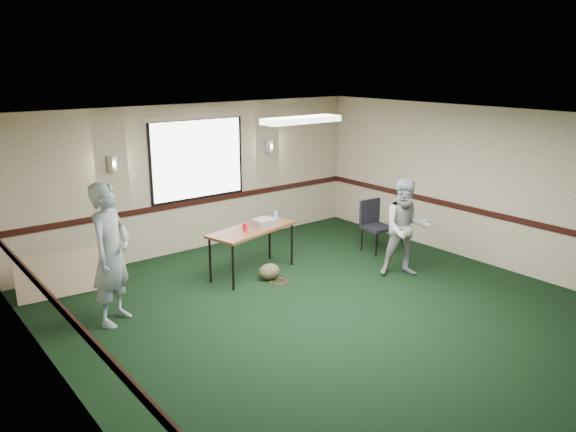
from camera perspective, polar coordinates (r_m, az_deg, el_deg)
ground at (r=7.84m, az=5.98°, el=-10.50°), size 8.00×8.00×0.00m
room_shell at (r=8.89m, az=-3.29°, el=3.47°), size 8.00×8.02×8.00m
folding_table at (r=9.21m, az=-3.65°, el=-1.56°), size 1.68×0.97×0.79m
projector at (r=9.30m, az=-2.47°, el=-0.65°), size 0.33×0.28×0.11m
game_console at (r=9.58m, az=-2.66°, el=-0.35°), size 0.25×0.22×0.05m
red_cup at (r=9.03m, az=-4.38°, el=-1.13°), size 0.08×0.08×0.12m
water_bottle at (r=9.40m, az=-1.24°, el=-0.14°), size 0.06×0.06×0.21m
duffel_bag at (r=9.14m, az=-1.92°, el=-5.67°), size 0.38×0.30×0.26m
cable_coil at (r=9.09m, az=-1.00°, el=-6.62°), size 0.37×0.37×0.01m
folded_table at (r=9.11m, az=-21.98°, el=-5.54°), size 1.31×0.32×0.67m
conference_chair at (r=10.49m, az=8.74°, el=-0.56°), size 0.50×0.52×0.96m
person_left at (r=7.77m, az=-17.54°, el=-3.70°), size 0.84×0.80×1.93m
person_right at (r=9.30m, az=11.88°, el=-1.21°), size 0.99×0.96×1.61m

